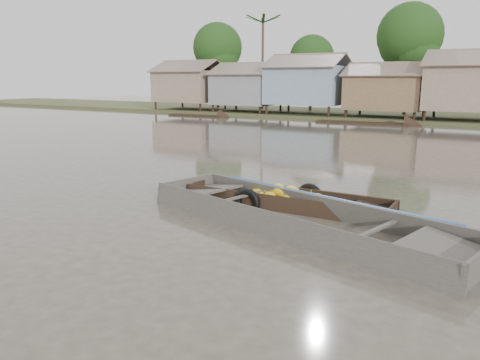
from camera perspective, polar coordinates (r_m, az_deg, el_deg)
The scene contains 3 objects.
ground at distance 10.90m, azimuth 0.43°, elevation -5.37°, with size 120.00×120.00×0.00m, color #454035.
banana_boat at distance 12.46m, azimuth 5.30°, elevation -2.43°, with size 5.58×1.53×0.78m.
viewer_boat at distance 10.83m, azimuth 7.21°, elevation -5.18°, with size 8.39×4.12×0.65m.
Camera 1 is at (5.15, -9.01, 3.31)m, focal length 35.00 mm.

